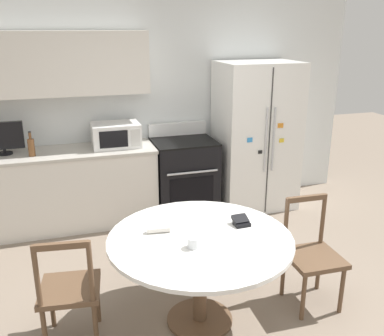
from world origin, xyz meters
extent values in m
plane|color=gray|center=(0.00, 0.00, 0.00)|extent=(14.00, 14.00, 0.00)
cube|color=silver|center=(0.00, 2.65, 1.30)|extent=(5.20, 0.10, 2.60)
cube|color=silver|center=(-1.15, 2.43, 1.84)|extent=(2.10, 0.34, 0.68)
cube|color=silver|center=(-1.15, 2.29, 0.43)|extent=(2.10, 0.62, 0.86)
cube|color=#B7B2A8|center=(-1.15, 2.29, 0.88)|extent=(2.12, 0.64, 0.03)
cube|color=white|center=(1.21, 2.22, 0.91)|extent=(0.95, 0.72, 1.83)
cube|color=#333333|center=(1.21, 1.86, 0.91)|extent=(0.01, 0.01, 1.75)
cylinder|color=silver|center=(1.16, 1.85, 0.96)|extent=(0.02, 0.02, 0.77)
cylinder|color=silver|center=(1.26, 1.85, 0.96)|extent=(0.02, 0.02, 0.77)
cube|color=orange|center=(1.35, 1.86, 1.12)|extent=(0.07, 0.02, 0.05)
cube|color=#338CD8|center=(0.96, 1.86, 0.98)|extent=(0.07, 0.01, 0.05)
cube|color=black|center=(1.10, 1.86, 0.82)|extent=(0.05, 0.01, 0.04)
cube|color=yellow|center=(1.37, 1.86, 0.94)|extent=(0.06, 0.01, 0.05)
cube|color=black|center=(0.29, 2.26, 0.45)|extent=(0.74, 0.64, 0.90)
cube|color=black|center=(0.29, 1.94, 0.36)|extent=(0.53, 0.01, 0.40)
cylinder|color=silver|center=(0.29, 1.91, 0.63)|extent=(0.60, 0.02, 0.02)
cube|color=black|center=(0.29, 2.26, 0.91)|extent=(0.74, 0.64, 0.02)
cube|color=white|center=(0.29, 2.55, 1.00)|extent=(0.74, 0.06, 0.16)
cube|color=white|center=(-0.51, 2.32, 1.04)|extent=(0.54, 0.40, 0.27)
cube|color=black|center=(-0.56, 2.12, 1.04)|extent=(0.31, 0.01, 0.19)
cube|color=silver|center=(-0.32, 2.12, 1.04)|extent=(0.11, 0.01, 0.20)
cylinder|color=black|center=(-1.71, 2.35, 0.91)|extent=(0.16, 0.16, 0.02)
cylinder|color=black|center=(-1.71, 2.35, 0.94)|extent=(0.03, 0.03, 0.04)
cube|color=black|center=(-1.71, 2.35, 1.11)|extent=(0.43, 0.05, 0.30)
cylinder|color=brown|center=(-1.43, 2.19, 0.99)|extent=(0.07, 0.07, 0.19)
cylinder|color=brown|center=(-1.43, 2.19, 1.12)|extent=(0.03, 0.03, 0.07)
cylinder|color=#262626|center=(-1.43, 2.19, 1.16)|extent=(0.03, 0.03, 0.01)
cylinder|color=white|center=(-0.19, 0.19, 0.72)|extent=(1.38, 1.38, 0.03)
cylinder|color=brown|center=(-0.19, 0.19, 0.37)|extent=(0.11, 0.11, 0.68)
cylinder|color=brown|center=(-0.19, 0.19, 0.01)|extent=(0.52, 0.52, 0.03)
cube|color=brown|center=(-1.15, 0.27, 0.43)|extent=(0.47, 0.47, 0.04)
cylinder|color=brown|center=(-1.30, 0.46, 0.21)|extent=(0.04, 0.04, 0.41)
cylinder|color=brown|center=(-0.96, 0.42, 0.21)|extent=(0.04, 0.04, 0.41)
cylinder|color=brown|center=(-1.34, 0.12, 0.21)|extent=(0.04, 0.04, 0.41)
cylinder|color=brown|center=(-1.00, 0.08, 0.21)|extent=(0.04, 0.04, 0.41)
cylinder|color=brown|center=(-1.35, 0.11, 0.68)|extent=(0.04, 0.04, 0.45)
cylinder|color=brown|center=(-1.00, 0.06, 0.68)|extent=(0.04, 0.04, 0.45)
cube|color=brown|center=(-1.17, 0.08, 0.88)|extent=(0.35, 0.08, 0.04)
cube|color=brown|center=(0.77, 0.13, 0.43)|extent=(0.43, 0.43, 0.04)
cylinder|color=brown|center=(0.93, -0.05, 0.21)|extent=(0.04, 0.04, 0.41)
cylinder|color=brown|center=(0.59, -0.04, 0.21)|extent=(0.04, 0.04, 0.41)
cylinder|color=brown|center=(0.94, 0.30, 0.21)|extent=(0.04, 0.04, 0.41)
cylinder|color=brown|center=(0.60, 0.31, 0.21)|extent=(0.04, 0.04, 0.41)
cylinder|color=brown|center=(0.94, 0.31, 0.68)|extent=(0.04, 0.04, 0.45)
cylinder|color=brown|center=(0.60, 0.32, 0.68)|extent=(0.04, 0.04, 0.45)
cube|color=brown|center=(0.77, 0.32, 0.88)|extent=(0.35, 0.05, 0.04)
cylinder|color=silver|center=(-0.29, 0.05, 0.78)|extent=(0.09, 0.09, 0.08)
cylinder|color=beige|center=(-0.29, 0.05, 0.76)|extent=(0.08, 0.08, 0.04)
cylinder|color=silver|center=(-0.47, 0.35, 0.77)|extent=(0.18, 0.08, 0.05)
cube|color=black|center=(0.18, 0.28, 0.75)|extent=(0.12, 0.10, 0.03)
cube|color=black|center=(0.18, 0.30, 0.78)|extent=(0.12, 0.10, 0.06)
camera|label=1|loc=(-1.09, -2.51, 2.23)|focal=40.00mm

